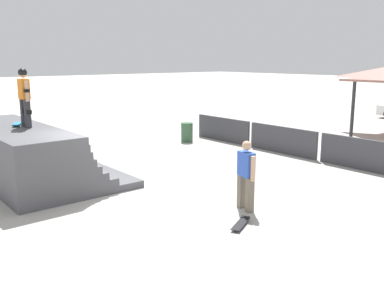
{
  "coord_description": "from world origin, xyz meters",
  "views": [
    {
      "loc": [
        10.27,
        -5.39,
        3.64
      ],
      "look_at": [
        -0.21,
        3.31,
        0.92
      ],
      "focal_mm": 40.0,
      "sensor_mm": 36.0,
      "label": 1
    }
  ],
  "objects_px": {
    "skateboard_on_deck": "(17,124)",
    "skateboard_on_ground": "(241,223)",
    "trash_bin": "(187,132)",
    "bystander_walking": "(246,172)",
    "skater_on_deck": "(24,94)"
  },
  "relations": [
    {
      "from": "skateboard_on_deck",
      "to": "bystander_walking",
      "type": "height_order",
      "value": "skateboard_on_deck"
    },
    {
      "from": "skater_on_deck",
      "to": "skateboard_on_ground",
      "type": "xyz_separation_m",
      "value": [
        6.46,
        2.37,
        -2.59
      ]
    },
    {
      "from": "skater_on_deck",
      "to": "trash_bin",
      "type": "bearing_deg",
      "value": 106.32
    },
    {
      "from": "skateboard_on_deck",
      "to": "skateboard_on_ground",
      "type": "relative_size",
      "value": 0.91
    },
    {
      "from": "bystander_walking",
      "to": "skateboard_on_ground",
      "type": "distance_m",
      "value": 1.39
    },
    {
      "from": "skateboard_on_deck",
      "to": "skateboard_on_ground",
      "type": "bearing_deg",
      "value": 43.92
    },
    {
      "from": "skateboard_on_ground",
      "to": "skater_on_deck",
      "type": "bearing_deg",
      "value": 83.35
    },
    {
      "from": "skater_on_deck",
      "to": "bystander_walking",
      "type": "distance_m",
      "value": 6.84
    },
    {
      "from": "skater_on_deck",
      "to": "skateboard_on_deck",
      "type": "distance_m",
      "value": 1.02
    },
    {
      "from": "skater_on_deck",
      "to": "skateboard_on_deck",
      "type": "xyz_separation_m",
      "value": [
        -0.41,
        -0.15,
        -0.92
      ]
    },
    {
      "from": "skater_on_deck",
      "to": "bystander_walking",
      "type": "height_order",
      "value": "skater_on_deck"
    },
    {
      "from": "skater_on_deck",
      "to": "trash_bin",
      "type": "relative_size",
      "value": 2.01
    },
    {
      "from": "bystander_walking",
      "to": "trash_bin",
      "type": "xyz_separation_m",
      "value": [
        -7.73,
        4.43,
        -0.53
      ]
    },
    {
      "from": "bystander_walking",
      "to": "skateboard_on_ground",
      "type": "relative_size",
      "value": 2.01
    },
    {
      "from": "trash_bin",
      "to": "skateboard_on_ground",
      "type": "bearing_deg",
      "value": -32.07
    }
  ]
}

